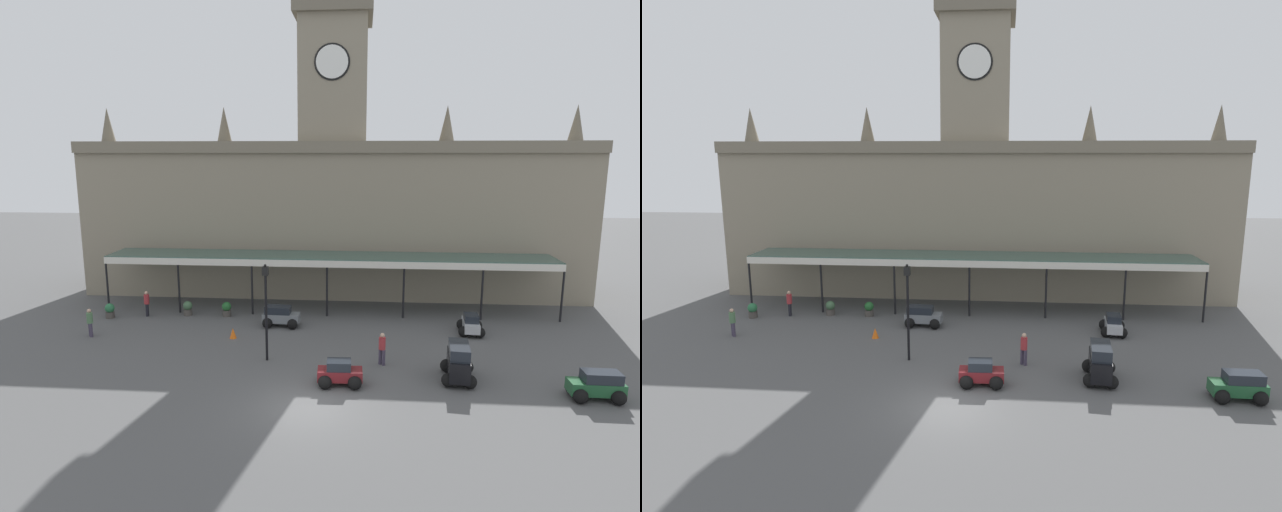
% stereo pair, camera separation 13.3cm
% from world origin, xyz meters
% --- Properties ---
extents(ground_plane, '(140.00, 140.00, 0.00)m').
position_xyz_m(ground_plane, '(0.00, 0.00, 0.00)').
color(ground_plane, '#505050').
extents(station_building, '(36.83, 6.97, 20.87)m').
position_xyz_m(station_building, '(0.00, 19.60, 6.50)').
color(station_building, gray).
rests_on(station_building, ground).
extents(entrance_canopy, '(29.78, 3.26, 3.80)m').
position_xyz_m(entrance_canopy, '(-0.00, 13.89, 3.65)').
color(entrance_canopy, '#38564C').
rests_on(entrance_canopy, ground).
extents(car_green_estate, '(2.26, 1.57, 1.27)m').
position_xyz_m(car_green_estate, '(12.42, 1.76, 0.56)').
color(car_green_estate, '#1E512D').
rests_on(car_green_estate, ground).
extents(car_grey_estate, '(2.29, 1.61, 1.27)m').
position_xyz_m(car_grey_estate, '(-2.71, 10.34, 0.56)').
color(car_grey_estate, slate).
rests_on(car_grey_estate, ground).
extents(car_maroon_sedan, '(2.08, 1.57, 1.19)m').
position_xyz_m(car_maroon_sedan, '(1.30, 2.28, 0.50)').
color(car_maroon_sedan, maroon).
rests_on(car_maroon_sedan, ground).
extents(car_black_van, '(1.77, 2.49, 1.77)m').
position_xyz_m(car_black_van, '(6.81, 3.27, 0.81)').
color(car_black_van, black).
rests_on(car_black_van, ground).
extents(car_silver_sedan, '(1.63, 2.12, 1.19)m').
position_xyz_m(car_silver_sedan, '(8.70, 9.90, 0.50)').
color(car_silver_sedan, '#B2B5BA').
rests_on(car_silver_sedan, ground).
extents(pedestrian_crossing_forecourt, '(0.34, 0.34, 1.67)m').
position_xyz_m(pedestrian_crossing_forecourt, '(-13.43, 7.60, 0.91)').
color(pedestrian_crossing_forecourt, '#3F384C').
rests_on(pedestrian_crossing_forecourt, ground).
extents(pedestrian_near_entrance, '(0.34, 0.38, 1.67)m').
position_xyz_m(pedestrian_near_entrance, '(-11.75, 11.69, 0.91)').
color(pedestrian_near_entrance, black).
rests_on(pedestrian_near_entrance, ground).
extents(pedestrian_beside_cars, '(0.34, 0.34, 1.67)m').
position_xyz_m(pedestrian_beside_cars, '(3.31, 4.81, 0.91)').
color(pedestrian_beside_cars, '#3F384C').
rests_on(pedestrian_beside_cars, ground).
extents(victorian_lamppost, '(0.30, 0.30, 5.06)m').
position_xyz_m(victorian_lamppost, '(-2.56, 4.92, 3.14)').
color(victorian_lamppost, black).
rests_on(victorian_lamppost, ground).
extents(traffic_cone, '(0.40, 0.40, 0.61)m').
position_xyz_m(traffic_cone, '(-5.11, 7.99, 0.30)').
color(traffic_cone, orange).
rests_on(traffic_cone, ground).
extents(planter_by_canopy, '(0.60, 0.60, 0.96)m').
position_xyz_m(planter_by_canopy, '(-13.99, 11.07, 0.49)').
color(planter_by_canopy, '#47423D').
rests_on(planter_by_canopy, ground).
extents(planter_near_kerb, '(0.60, 0.60, 0.96)m').
position_xyz_m(planter_near_kerb, '(-6.54, 12.05, 0.49)').
color(planter_near_kerb, '#47423D').
rests_on(planter_near_kerb, ground).
extents(planter_forecourt_centre, '(0.60, 0.60, 0.96)m').
position_xyz_m(planter_forecourt_centre, '(-9.14, 12.03, 0.49)').
color(planter_forecourt_centre, '#47423D').
rests_on(planter_forecourt_centre, ground).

